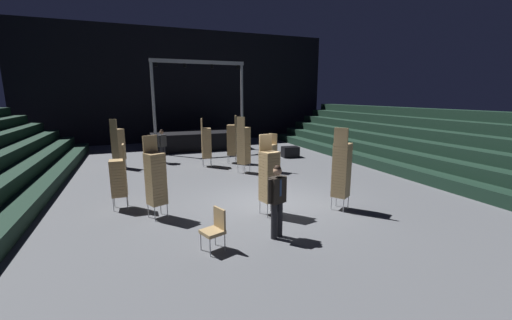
{
  "coord_description": "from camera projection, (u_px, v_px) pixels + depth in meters",
  "views": [
    {
      "loc": [
        -3.73,
        -8.87,
        3.37
      ],
      "look_at": [
        -0.29,
        0.07,
        1.4
      ],
      "focal_mm": 22.08,
      "sensor_mm": 36.0,
      "label": 1
    }
  ],
  "objects": [
    {
      "name": "chair_stack_aisle_left",
      "position": [
        269.0,
        175.0,
        8.88
      ],
      "size": [
        0.52,
        0.52,
        2.31
      ],
      "rotation": [
        0.0,
        0.0,
        3.36
      ],
      "color": "#B2B5BA",
      "rests_on": "ground_plane"
    },
    {
      "name": "loose_chair_near_man",
      "position": [
        215.0,
        227.0,
        6.91
      ],
      "size": [
        0.56,
        0.56,
        0.95
      ],
      "rotation": [
        0.0,
        0.0,
        1.92
      ],
      "color": "#B2B5BA",
      "rests_on": "ground_plane"
    },
    {
      "name": "chair_stack_front_right",
      "position": [
        118.0,
        144.0,
        14.69
      ],
      "size": [
        0.62,
        0.62,
        2.31
      ],
      "rotation": [
        0.0,
        0.0,
        5.53
      ],
      "color": "#B2B5BA",
      "rests_on": "ground_plane"
    },
    {
      "name": "arena_end_wall",
      "position": [
        186.0,
        87.0,
        23.0
      ],
      "size": [
        22.0,
        0.3,
        8.0
      ],
      "primitive_type": "cube",
      "color": "black",
      "rests_on": "ground_plane"
    },
    {
      "name": "chair_stack_rear_left",
      "position": [
        342.0,
        169.0,
        9.25
      ],
      "size": [
        0.61,
        0.61,
        2.48
      ],
      "rotation": [
        0.0,
        0.0,
        5.29
      ],
      "color": "#B2B5BA",
      "rests_on": "ground_plane"
    },
    {
      "name": "chair_stack_rear_centre",
      "position": [
        206.0,
        143.0,
        15.06
      ],
      "size": [
        0.5,
        0.5,
        2.31
      ],
      "rotation": [
        0.0,
        0.0,
        4.57
      ],
      "color": "#B2B5BA",
      "rests_on": "ground_plane"
    },
    {
      "name": "equipment_road_case",
      "position": [
        290.0,
        152.0,
        17.45
      ],
      "size": [
        0.95,
        0.69,
        0.59
      ],
      "primitive_type": "cube",
      "rotation": [
        0.0,
        0.0,
        -0.1
      ],
      "color": "black",
      "rests_on": "ground_plane"
    },
    {
      "name": "chair_stack_mid_centre",
      "position": [
        156.0,
        178.0,
        8.63
      ],
      "size": [
        0.58,
        0.58,
        2.31
      ],
      "rotation": [
        0.0,
        0.0,
        3.56
      ],
      "color": "#B2B5BA",
      "rests_on": "ground_plane"
    },
    {
      "name": "crew_worker_near_stage",
      "position": [
        162.0,
        144.0,
        15.81
      ],
      "size": [
        0.48,
        0.45,
        1.7
      ],
      "rotation": [
        0.0,
        0.0,
        3.89
      ],
      "color": "black",
      "rests_on": "ground_plane"
    },
    {
      "name": "bleacher_bank_right",
      "position": [
        440.0,
        142.0,
        13.82
      ],
      "size": [
        4.5,
        24.0,
        2.7
      ],
      "rotation": [
        0.0,
        0.0,
        -1.57
      ],
      "color": "black",
      "rests_on": "ground_plane"
    },
    {
      "name": "chair_stack_mid_left",
      "position": [
        244.0,
        145.0,
        13.75
      ],
      "size": [
        0.61,
        0.61,
        2.48
      ],
      "rotation": [
        0.0,
        0.0,
        5.31
      ],
      "color": "#B2B5BA",
      "rests_on": "ground_plane"
    },
    {
      "name": "chair_stack_rear_right",
      "position": [
        119.0,
        177.0,
        9.37
      ],
      "size": [
        0.45,
        0.45,
        1.96
      ],
      "rotation": [
        0.0,
        0.0,
        1.55
      ],
      "color": "#B2B5BA",
      "rests_on": "ground_plane"
    },
    {
      "name": "ground_plane",
      "position": [
        265.0,
        204.0,
        10.11
      ],
      "size": [
        22.0,
        30.0,
        0.1
      ],
      "primitive_type": "cube",
      "color": "#515459"
    },
    {
      "name": "chair_stack_front_left",
      "position": [
        271.0,
        153.0,
        13.98
      ],
      "size": [
        0.61,
        0.61,
        1.71
      ],
      "rotation": [
        0.0,
        0.0,
        2.17
      ],
      "color": "#B2B5BA",
      "rests_on": "ground_plane"
    },
    {
      "name": "stage_riser",
      "position": [
        197.0,
        138.0,
        20.41
      ],
      "size": [
        5.79,
        3.12,
        5.37
      ],
      "color": "black",
      "rests_on": "ground_plane"
    },
    {
      "name": "man_with_tie",
      "position": [
        277.0,
        197.0,
        7.41
      ],
      "size": [
        0.57,
        0.35,
        1.79
      ],
      "rotation": [
        0.0,
        0.0,
        3.47
      ],
      "color": "black",
      "rests_on": "ground_plane"
    },
    {
      "name": "chair_stack_mid_right",
      "position": [
        232.0,
        140.0,
        15.79
      ],
      "size": [
        0.59,
        0.59,
        2.39
      ],
      "rotation": [
        0.0,
        0.0,
        1.13
      ],
      "color": "#B2B5BA",
      "rests_on": "ground_plane"
    }
  ]
}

